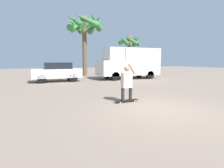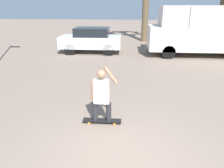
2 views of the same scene
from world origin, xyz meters
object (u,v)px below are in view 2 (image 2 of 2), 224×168
at_px(camper_van, 202,29).
at_px(parked_car_white, 91,40).
at_px(person_skateboarder, 102,93).
at_px(skateboard, 102,121).

bearing_deg(camper_van, parked_car_white, 177.57).
xyz_separation_m(person_skateboarder, camper_van, (5.04, 8.59, 0.71)).
relative_size(camper_van, parked_car_white, 1.54).
height_order(skateboard, camper_van, camper_van).
xyz_separation_m(camper_van, parked_car_white, (-6.79, 0.29, -0.75)).
height_order(skateboard, parked_car_white, parked_car_white).
bearing_deg(parked_car_white, person_skateboarder, -78.82).
height_order(skateboard, person_skateboarder, person_skateboarder).
relative_size(skateboard, parked_car_white, 0.27).
bearing_deg(skateboard, camper_van, 59.63).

